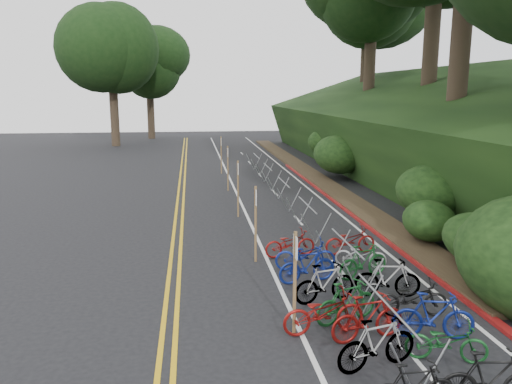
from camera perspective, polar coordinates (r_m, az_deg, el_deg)
ground at (r=11.76m, az=0.19°, el=-16.09°), size 120.00×120.00×0.00m
road_markings at (r=21.24m, az=-1.73°, el=-3.41°), size 7.47×80.00×0.01m
red_curb at (r=24.05m, az=9.92°, el=-1.71°), size 0.25×28.00×0.10m
embankment at (r=32.82m, az=18.63°, el=5.79°), size 14.30×48.14×9.11m
bike_rack_front at (r=10.96m, az=14.58°, el=-13.55°), size 1.14×3.35×1.17m
bike_racks_rest at (r=24.18m, az=3.16°, el=0.47°), size 1.14×23.00×1.17m
signpost_near at (r=11.32m, az=4.46°, el=-9.55°), size 0.08×0.40×2.42m
signposts_rest at (r=24.75m, az=-2.73°, el=2.08°), size 0.08×18.40×2.50m
bike_front at (r=11.75m, az=7.73°, el=-13.46°), size 0.88×1.99×1.01m
bike_valet at (r=13.31m, az=12.19°, el=-10.59°), size 2.96×10.37×1.10m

